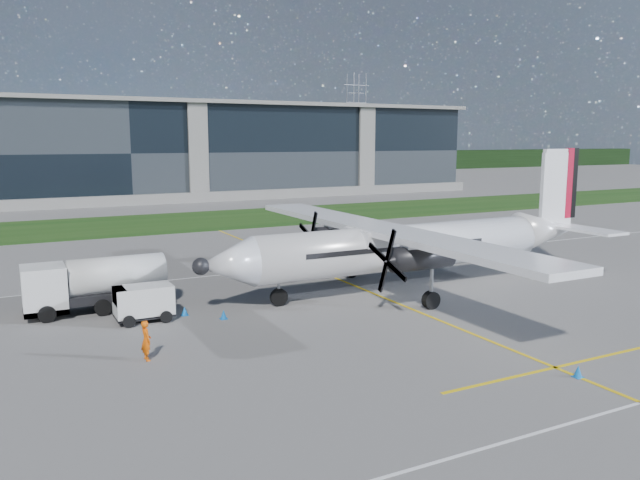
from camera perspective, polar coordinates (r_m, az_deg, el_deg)
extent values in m
plane|color=#565451|center=(66.82, -11.89, 0.78)|extent=(400.00, 400.00, 0.00)
cube|color=#163B10|center=(74.49, -13.53, 1.59)|extent=(400.00, 18.00, 0.04)
cube|color=black|center=(105.27, -17.90, 7.64)|extent=(120.00, 20.00, 15.00)
cube|color=black|center=(164.86, -21.30, 6.29)|extent=(400.00, 6.00, 6.00)
cube|color=yellow|center=(40.61, 3.73, -4.42)|extent=(0.20, 70.00, 0.01)
imported|color=#F25907|center=(28.47, -15.62, -8.59)|extent=(0.67, 0.89, 2.04)
cone|color=blue|center=(27.86, 22.53, -11.03)|extent=(0.36, 0.36, 0.50)
cone|color=blue|center=(35.16, -12.27, -6.36)|extent=(0.36, 0.36, 0.50)
cone|color=blue|center=(49.27, 20.61, -2.28)|extent=(0.36, 0.36, 0.50)
cone|color=blue|center=(34.09, -8.81, -6.75)|extent=(0.36, 0.36, 0.50)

